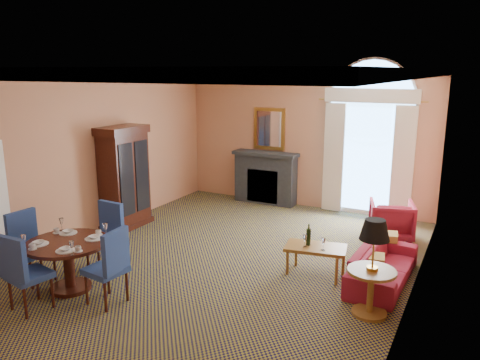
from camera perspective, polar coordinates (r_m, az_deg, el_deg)
The scene contains 12 objects.
ground at distance 8.17m, azimuth -1.66°, elevation -9.63°, with size 7.50×7.50×0.00m, color #16123A.
room_envelope at distance 8.16m, azimuth 0.39°, elevation 8.56°, with size 6.04×7.52×3.45m.
armoire at distance 9.85m, azimuth -13.92°, elevation 0.12°, with size 0.60×1.06×2.09m.
dining_table at distance 7.35m, azimuth -20.23°, elevation -8.47°, with size 1.19×1.19×0.95m.
dining_chair_north at distance 7.90m, azimuth -15.88°, elevation -6.09°, with size 0.62×0.62×1.10m.
dining_chair_south at distance 6.89m, azimuth -25.09°, elevation -9.77°, with size 0.57×0.57×1.10m.
dining_chair_east at distance 6.70m, azimuth -15.50°, elevation -9.64°, with size 0.55×0.54×1.10m.
dining_chair_west at distance 7.88m, azimuth -24.39°, elevation -6.87°, with size 0.56×0.56×1.10m.
sofa at distance 7.58m, azimuth 17.02°, elevation -9.94°, with size 1.84×0.72×0.54m, color maroon.
armchair at distance 9.47m, azimuth 17.95°, elevation -4.65°, with size 0.79×0.81×0.74m, color maroon.
coffee_table at distance 7.52m, azimuth 9.17°, elevation -8.24°, with size 1.02×0.69×0.83m.
side_table at distance 6.37m, azimuth 15.91°, elevation -8.90°, with size 0.64×0.64×1.30m.
Camera 1 is at (3.71, -6.55, 3.18)m, focal length 35.00 mm.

